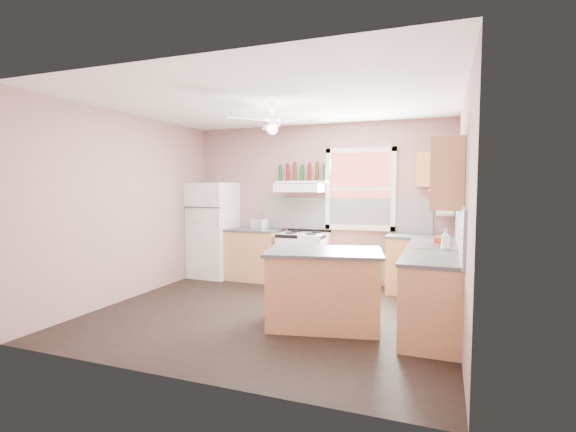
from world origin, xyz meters
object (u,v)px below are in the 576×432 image
at_px(cart, 342,267).
at_px(refrigerator, 213,230).
at_px(island, 324,290).
at_px(toaster, 259,224).
at_px(stove, 304,258).

bearing_deg(cart, refrigerator, -165.80).
bearing_deg(refrigerator, island, -32.87).
distance_m(refrigerator, toaster, 0.94).
distance_m(cart, island, 1.99).
xyz_separation_m(refrigerator, toaster, (0.93, -0.02, 0.14)).
bearing_deg(stove, refrigerator, -177.65).
relative_size(toaster, cart, 0.44).
bearing_deg(refrigerator, stove, 4.28).
relative_size(toaster, island, 0.22).
distance_m(refrigerator, island, 3.25).
bearing_deg(toaster, stove, 25.73).
xyz_separation_m(toaster, cart, (1.44, 0.11, -0.67)).
xyz_separation_m(refrigerator, island, (2.61, -1.89, -0.42)).
distance_m(stove, island, 2.12).
bearing_deg(cart, stove, -163.58).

